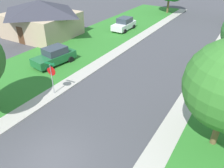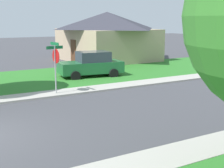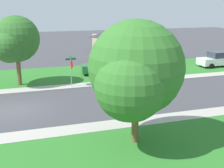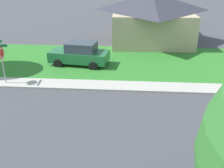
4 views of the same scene
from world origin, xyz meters
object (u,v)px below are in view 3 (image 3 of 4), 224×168
Objects in this scene: car_green_behind_trees at (103,66)px; stop_sign_far_corner at (71,66)px; car_white_far_down_street at (217,59)px; house_left_setback at (128,41)px; tree_across_right at (135,72)px; tree_sidewalk_mid at (15,41)px.

stop_sign_far_corner is at bearing -46.00° from car_green_behind_trees.
house_left_setback is at bearing -135.25° from car_white_far_down_street.
tree_across_right is at bearing -10.91° from car_green_behind_trees.
tree_sidewalk_mid is at bearing -55.20° from house_left_setback.
tree_sidewalk_mid reaches higher than car_white_far_down_street.
house_left_setback is (-7.68, 5.59, 1.50)m from car_green_behind_trees.
stop_sign_far_corner is 17.85m from car_white_far_down_street.
stop_sign_far_corner reaches higher than car_green_behind_trees.
stop_sign_far_corner is at bearing 67.93° from tree_sidewalk_mid.
tree_across_right reaches higher than car_white_far_down_street.
house_left_setback is (-11.53, 9.58, 0.49)m from stop_sign_far_corner.
tree_across_right is 1.04× the size of tree_sidewalk_mid.
house_left_setback is at bearing 143.94° from car_green_behind_trees.
house_left_setback is at bearing 140.28° from stop_sign_far_corner.
stop_sign_far_corner is 12.16m from tree_across_right.
house_left_setback is at bearing 124.80° from tree_sidewalk_mid.
car_green_behind_trees is (-3.85, 3.99, -1.01)m from stop_sign_far_corner.
car_white_far_down_street is (-3.57, 17.46, -1.01)m from stop_sign_far_corner.
car_white_far_down_street and car_green_behind_trees have the same top height.
car_white_far_down_street is at bearing 133.24° from tree_across_right.
car_white_far_down_street is 0.47× the size of house_left_setback.
tree_sidewalk_mid is at bearing -85.37° from car_white_far_down_street.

